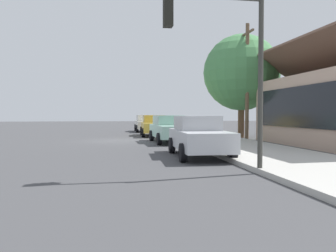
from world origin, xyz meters
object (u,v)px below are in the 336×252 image
car_mustard (154,125)px  car_seafoam (169,129)px  traffic_light_main (224,47)px  fire_hydrant_red (214,139)px  shade_tree (241,73)px  car_ivory (145,123)px  utility_pole_wooden (247,79)px  car_silver (199,136)px

car_mustard → car_seafoam: bearing=4.1°
traffic_light_main → fire_hydrant_red: traffic_light_main is taller
shade_tree → traffic_light_main: shade_tree is taller
shade_tree → fire_hydrant_red: shade_tree is taller
car_ivory → car_seafoam: same height
utility_pole_wooden → fire_hydrant_red: (5.71, -4.00, -3.43)m
car_seafoam → traffic_light_main: size_ratio=0.92×
car_mustard → shade_tree: size_ratio=0.68×
car_silver → utility_pole_wooden: size_ratio=0.61×
car_mustard → utility_pole_wooden: (4.96, 5.47, 3.11)m
traffic_light_main → fire_hydrant_red: size_ratio=7.32×
utility_pole_wooden → shade_tree: bearing=168.4°
shade_tree → utility_pole_wooden: 2.16m
traffic_light_main → utility_pole_wooden: utility_pole_wooden is taller
car_mustard → fire_hydrant_red: 10.77m
shade_tree → fire_hydrant_red: bearing=-29.8°
car_seafoam → shade_tree: shade_tree is taller
car_seafoam → fire_hydrant_red: size_ratio=6.71×
car_mustard → shade_tree: 7.59m
utility_pole_wooden → fire_hydrant_red: utility_pole_wooden is taller
car_ivory → car_silver: 19.31m
car_ivory → car_silver: bearing=1.6°
traffic_light_main → car_seafoam: bearing=178.2°
car_silver → car_mustard: bearing=-177.0°
car_mustard → fire_hydrant_red: (10.67, 1.47, -0.32)m
car_silver → traffic_light_main: size_ratio=0.88×
car_ivory → car_mustard: (6.46, 0.01, 0.00)m
car_seafoam → traffic_light_main: (10.69, -0.34, 2.68)m
shade_tree → fire_hydrant_red: (7.72, -4.41, -4.09)m
shade_tree → utility_pole_wooden: utility_pole_wooden is taller
car_silver → traffic_light_main: 4.83m
car_mustard → fire_hydrant_red: car_mustard is taller
car_silver → utility_pole_wooden: bearing=148.3°
car_mustard → utility_pole_wooden: utility_pole_wooden is taller
car_ivory → utility_pole_wooden: utility_pole_wooden is taller
car_mustard → traffic_light_main: bearing=2.1°
car_seafoam → car_silver: 6.68m
car_ivory → car_seafoam: bearing=1.8°
car_seafoam → shade_tree: 7.58m
car_silver → shade_tree: bearing=152.2°
car_ivory → utility_pole_wooden: size_ratio=0.64×
car_silver → fire_hydrant_red: size_ratio=6.45×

